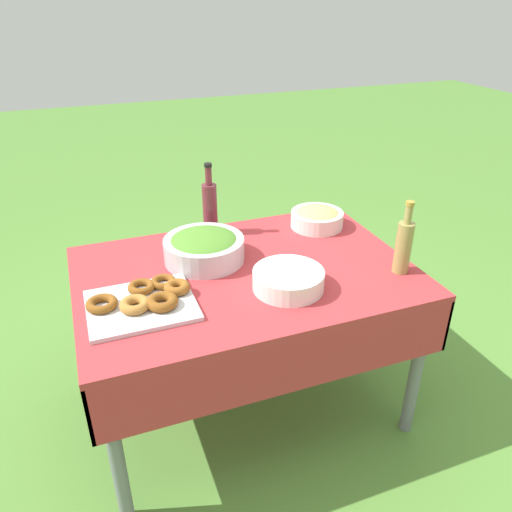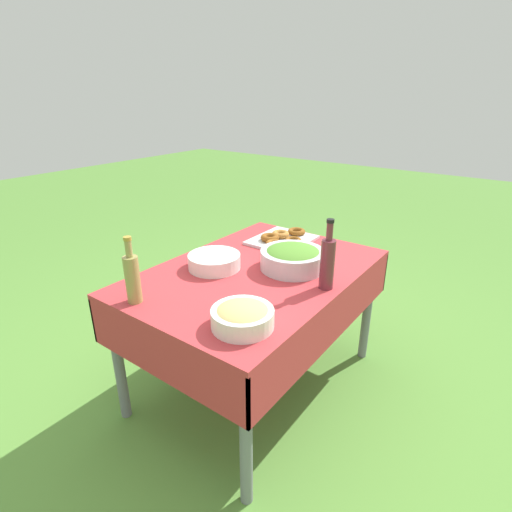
% 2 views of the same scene
% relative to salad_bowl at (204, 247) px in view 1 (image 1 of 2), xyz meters
% --- Properties ---
extents(ground_plane, '(14.00, 14.00, 0.00)m').
position_rel_salad_bowl_xyz_m(ground_plane, '(0.12, -0.13, -0.75)').
color(ground_plane, '#568C38').
extents(picnic_table, '(1.28, 0.88, 0.69)m').
position_rel_salad_bowl_xyz_m(picnic_table, '(0.12, -0.13, -0.15)').
color(picnic_table, '#B73338').
rests_on(picnic_table, ground_plane).
extents(salad_bowl, '(0.32, 0.32, 0.12)m').
position_rel_salad_bowl_xyz_m(salad_bowl, '(0.00, 0.00, 0.00)').
color(salad_bowl, silver).
rests_on(salad_bowl, picnic_table).
extents(pasta_bowl, '(0.24, 0.24, 0.09)m').
position_rel_salad_bowl_xyz_m(pasta_bowl, '(0.57, 0.13, -0.01)').
color(pasta_bowl, white).
rests_on(pasta_bowl, picnic_table).
extents(donut_platter, '(0.39, 0.31, 0.05)m').
position_rel_salad_bowl_xyz_m(donut_platter, '(-0.28, -0.24, -0.04)').
color(donut_platter, silver).
rests_on(donut_platter, picnic_table).
extents(plate_stack, '(0.26, 0.26, 0.07)m').
position_rel_salad_bowl_xyz_m(plate_stack, '(0.23, -0.32, -0.02)').
color(plate_stack, white).
rests_on(plate_stack, picnic_table).
extents(olive_oil_bottle, '(0.06, 0.06, 0.29)m').
position_rel_salad_bowl_xyz_m(olive_oil_bottle, '(0.68, -0.35, 0.05)').
color(olive_oil_bottle, '#998E4C').
rests_on(olive_oil_bottle, picnic_table).
extents(wine_bottle, '(0.06, 0.06, 0.32)m').
position_rel_salad_bowl_xyz_m(wine_bottle, '(0.09, 0.23, 0.07)').
color(wine_bottle, maroon).
rests_on(wine_bottle, picnic_table).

